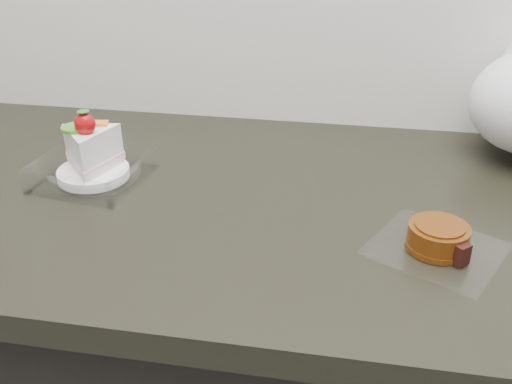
# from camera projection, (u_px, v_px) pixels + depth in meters

# --- Properties ---
(cake_tray) EXTENTS (0.17, 0.17, 0.12)m
(cake_tray) POSITION_uv_depth(u_px,v_px,m) (92.00, 162.00, 0.89)
(cake_tray) COLOR white
(cake_tray) RESTS_ON counter
(mooncake_wrap) EXTENTS (0.20, 0.20, 0.04)m
(mooncake_wrap) POSITION_uv_depth(u_px,v_px,m) (438.00, 240.00, 0.72)
(mooncake_wrap) COLOR white
(mooncake_wrap) RESTS_ON counter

